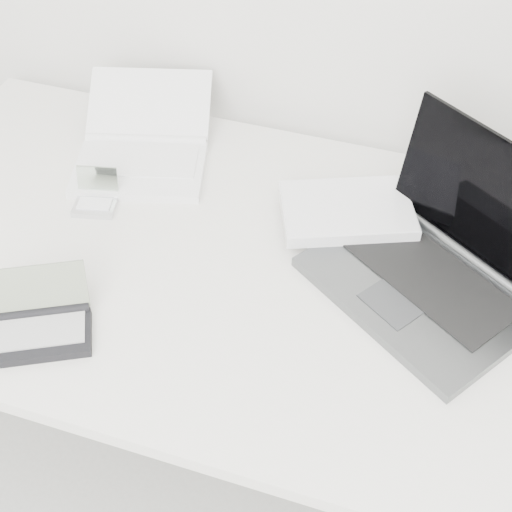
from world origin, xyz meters
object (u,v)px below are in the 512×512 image
(palmtop_charcoal, at_px, (36,325))
(netbook_open_white, at_px, (143,150))
(desk, at_px, (278,285))
(laptop_large, at_px, (412,249))

(palmtop_charcoal, bearing_deg, netbook_open_white, 65.98)
(desk, height_order, laptop_large, laptop_large)
(netbook_open_white, distance_m, palmtop_charcoal, 0.48)
(laptop_large, bearing_deg, netbook_open_white, -158.83)
(desk, xyz_separation_m, palmtop_charcoal, (-0.34, -0.26, 0.07))
(laptop_large, height_order, palmtop_charcoal, laptop_large)
(laptop_large, xyz_separation_m, netbook_open_white, (-0.58, 0.13, -0.02))
(desk, bearing_deg, netbook_open_white, 149.32)
(netbook_open_white, height_order, palmtop_charcoal, netbook_open_white)
(desk, relative_size, palmtop_charcoal, 7.41)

